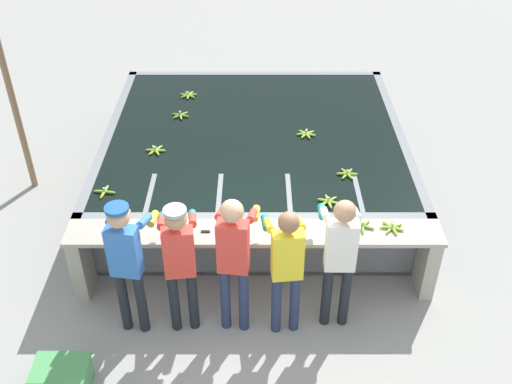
% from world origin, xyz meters
% --- Properties ---
extents(ground_plane, '(80.00, 80.00, 0.00)m').
position_xyz_m(ground_plane, '(0.00, 0.00, 0.00)').
color(ground_plane, '#999993').
rests_on(ground_plane, ground).
extents(wash_tank, '(4.21, 3.99, 0.89)m').
position_xyz_m(wash_tank, '(-0.00, 2.43, 0.44)').
color(wash_tank, gray).
rests_on(wash_tank, ground).
extents(work_ledge, '(4.21, 0.45, 0.89)m').
position_xyz_m(work_ledge, '(0.00, 0.23, 0.63)').
color(work_ledge, '#A8A393').
rests_on(work_ledge, ground).
extents(worker_0, '(0.47, 0.74, 1.69)m').
position_xyz_m(worker_0, '(-1.31, -0.35, 1.03)').
color(worker_0, '#1E2328').
rests_on(worker_0, ground).
extents(worker_1, '(0.46, 0.74, 1.65)m').
position_xyz_m(worker_1, '(-0.76, -0.33, 1.00)').
color(worker_1, '#1E2328').
rests_on(worker_1, ground).
extents(worker_2, '(0.47, 0.74, 1.75)m').
position_xyz_m(worker_2, '(-0.21, -0.33, 1.06)').
color(worker_2, navy).
rests_on(worker_2, ground).
extents(worker_3, '(0.46, 0.73, 1.62)m').
position_xyz_m(worker_3, '(0.34, -0.35, 0.97)').
color(worker_3, navy).
rests_on(worker_3, ground).
extents(worker_4, '(0.41, 0.72, 1.69)m').
position_xyz_m(worker_4, '(0.89, -0.26, 1.02)').
color(worker_4, '#1E2328').
rests_on(worker_4, ground).
extents(banana_bunch_floating_0, '(0.28, 0.28, 0.08)m').
position_xyz_m(banana_bunch_floating_0, '(-1.82, 0.96, 0.91)').
color(banana_bunch_floating_0, '#7FAD33').
rests_on(banana_bunch_floating_0, wash_tank).
extents(banana_bunch_floating_1, '(0.28, 0.27, 0.08)m').
position_xyz_m(banana_bunch_floating_1, '(1.17, 1.35, 0.91)').
color(banana_bunch_floating_1, '#7FAD33').
rests_on(banana_bunch_floating_1, wash_tank).
extents(banana_bunch_floating_2, '(0.28, 0.28, 0.08)m').
position_xyz_m(banana_bunch_floating_2, '(-1.09, 2.89, 0.91)').
color(banana_bunch_floating_2, '#75A333').
rests_on(banana_bunch_floating_2, wash_tank).
extents(banana_bunch_floating_3, '(0.27, 0.28, 0.08)m').
position_xyz_m(banana_bunch_floating_3, '(0.88, 0.77, 0.91)').
color(banana_bunch_floating_3, '#7FAD33').
rests_on(banana_bunch_floating_3, wash_tank).
extents(banana_bunch_floating_4, '(0.28, 0.28, 0.08)m').
position_xyz_m(banana_bunch_floating_4, '(0.72, 2.35, 0.91)').
color(banana_bunch_floating_4, '#9EC642').
rests_on(banana_bunch_floating_4, wash_tank).
extents(banana_bunch_floating_5, '(0.28, 0.28, 0.08)m').
position_xyz_m(banana_bunch_floating_5, '(-1.03, 3.54, 0.91)').
color(banana_bunch_floating_5, '#8CB738').
rests_on(banana_bunch_floating_5, wash_tank).
extents(banana_bunch_floating_6, '(0.28, 0.27, 0.08)m').
position_xyz_m(banana_bunch_floating_6, '(-1.33, 1.91, 0.91)').
color(banana_bunch_floating_6, '#93BC3D').
rests_on(banana_bunch_floating_6, wash_tank).
extents(banana_bunch_ledge_0, '(0.28, 0.27, 0.08)m').
position_xyz_m(banana_bunch_ledge_0, '(1.22, 0.30, 0.91)').
color(banana_bunch_ledge_0, '#75A333').
rests_on(banana_bunch_ledge_0, work_ledge).
extents(banana_bunch_ledge_1, '(0.27, 0.28, 0.08)m').
position_xyz_m(banana_bunch_ledge_1, '(1.54, 0.27, 0.91)').
color(banana_bunch_ledge_1, '#8CB738').
rests_on(banana_bunch_ledge_1, work_ledge).
extents(knife_0, '(0.35, 0.04, 0.02)m').
position_xyz_m(knife_0, '(-0.47, 0.21, 0.90)').
color(knife_0, silver).
rests_on(knife_0, work_ledge).
extents(crate, '(0.55, 0.39, 0.32)m').
position_xyz_m(crate, '(-1.91, -1.17, 0.16)').
color(crate, '#4C9E56').
rests_on(crate, ground).
extents(support_post_left, '(0.09, 0.09, 3.20)m').
position_xyz_m(support_post_left, '(-3.28, 2.38, 1.60)').
color(support_post_left, '#846647').
rests_on(support_post_left, ground).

